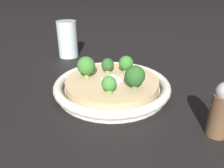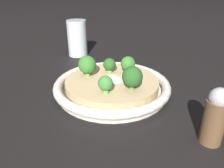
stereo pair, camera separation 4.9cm
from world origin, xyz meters
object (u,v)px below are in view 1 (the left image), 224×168
at_px(broccoli_back_left, 108,65).
at_px(broccoli_back_right, 135,76).
at_px(broccoli_front_left, 86,66).
at_px(drinking_glass, 68,39).
at_px(pepper_shaker, 221,110).
at_px(broccoli_right, 109,84).
at_px(risotto_bowl, 112,86).
at_px(broccoli_back, 126,63).

bearing_deg(broccoli_back_left, broccoli_back_right, 2.83).
bearing_deg(broccoli_front_left, drinking_glass, 168.66).
relative_size(broccoli_back_left, drinking_glass, 0.31).
relative_size(broccoli_back_right, pepper_shaker, 0.52).
height_order(broccoli_back_left, drinking_glass, drinking_glass).
relative_size(broccoli_right, pepper_shaker, 0.37).
bearing_deg(broccoli_back_right, broccoli_back_left, -177.17).
height_order(risotto_bowl, broccoli_back_right, broccoli_back_right).
bearing_deg(broccoli_back, broccoli_right, -51.20).
height_order(broccoli_back_right, pepper_shaker, pepper_shaker).
distance_m(broccoli_back, drinking_glass, 0.28).
xyz_separation_m(risotto_bowl, broccoli_back_right, (0.06, 0.02, 0.04)).
bearing_deg(broccoli_front_left, pepper_shaker, 24.46).
relative_size(broccoli_back, broccoli_front_left, 0.84).
xyz_separation_m(risotto_bowl, broccoli_back, (-0.02, 0.05, 0.04)).
distance_m(broccoli_back_right, drinking_glass, 0.35).
xyz_separation_m(broccoli_back_left, drinking_glass, (-0.25, -0.00, 0.01)).
height_order(broccoli_back, broccoli_back_left, broccoli_back).
height_order(broccoli_right, drinking_glass, drinking_glass).
distance_m(broccoli_back_right, pepper_shaker, 0.16).
relative_size(broccoli_back_right, drinking_glass, 0.43).
bearing_deg(risotto_bowl, broccoli_front_left, -132.06).
distance_m(broccoli_back_right, broccoli_back_left, 0.10).
xyz_separation_m(broccoli_front_left, broccoli_right, (0.09, 0.01, -0.01)).
distance_m(broccoli_front_left, broccoli_back_right, 0.12).
bearing_deg(drinking_glass, broccoli_front_left, -11.34).
height_order(broccoli_back, broccoli_back_right, broccoli_back_right).
bearing_deg(drinking_glass, broccoli_right, -7.37).
height_order(broccoli_back, broccoli_right, broccoli_back).
height_order(broccoli_front_left, broccoli_right, broccoli_front_left).
bearing_deg(broccoli_back_left, broccoli_back, 61.66).
bearing_deg(broccoli_front_left, broccoli_back_right, 30.46).
distance_m(risotto_bowl, broccoli_back_left, 0.05).
bearing_deg(drinking_glass, pepper_shaker, 7.36).
relative_size(broccoli_front_left, broccoli_back_right, 0.98).
distance_m(broccoli_back, pepper_shaker, 0.23).
distance_m(broccoli_right, broccoli_back_left, 0.10).
distance_m(risotto_bowl, pepper_shaker, 0.23).
relative_size(risotto_bowl, broccoli_right, 7.29).
height_order(risotto_bowl, pepper_shaker, pepper_shaker).
height_order(broccoli_back_right, broccoli_back_left, broccoli_back_right).
xyz_separation_m(broccoli_back_left, pepper_shaker, (0.25, 0.06, -0.00)).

